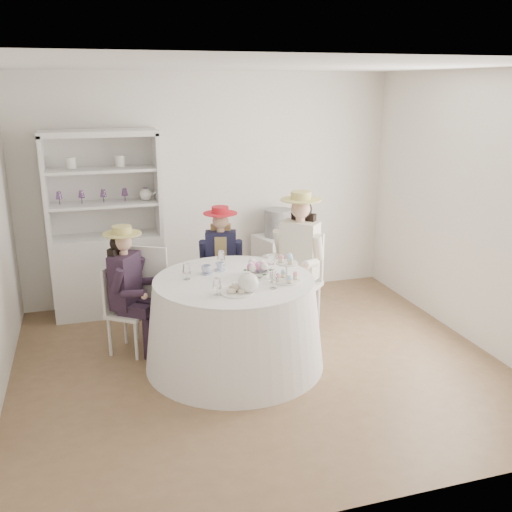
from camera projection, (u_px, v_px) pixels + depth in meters
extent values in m
plane|color=brown|center=(259.00, 364.00, 5.42)|extent=(4.50, 4.50, 0.00)
plane|color=white|center=(260.00, 65.00, 4.63)|extent=(4.50, 4.50, 0.00)
plane|color=white|center=(211.00, 188.00, 6.86)|extent=(4.50, 0.00, 4.50)
plane|color=white|center=(364.00, 309.00, 3.19)|extent=(4.50, 0.00, 4.50)
plane|color=white|center=(476.00, 211.00, 5.64)|extent=(0.00, 4.50, 4.50)
cone|color=white|center=(234.00, 323.00, 5.33)|extent=(1.68, 1.68, 0.83)
cylinder|color=white|center=(234.00, 280.00, 5.21)|extent=(1.48, 1.48, 0.02)
cube|color=silver|center=(110.00, 274.00, 6.54)|extent=(1.27, 0.58, 0.92)
cube|color=silver|center=(102.00, 183.00, 6.43)|extent=(1.23, 0.16, 1.13)
cube|color=silver|center=(98.00, 133.00, 6.08)|extent=(1.27, 0.58, 0.06)
cube|color=silver|center=(45.00, 188.00, 6.08)|extent=(0.08, 0.46, 1.13)
cube|color=silver|center=(157.00, 183.00, 6.40)|extent=(0.08, 0.46, 1.13)
cube|color=silver|center=(104.00, 204.00, 6.30)|extent=(1.18, 0.52, 0.03)
cube|color=silver|center=(101.00, 170.00, 6.19)|extent=(1.18, 0.52, 0.03)
sphere|color=white|center=(146.00, 194.00, 6.40)|extent=(0.14, 0.14, 0.14)
cube|color=silver|center=(278.00, 265.00, 7.12)|extent=(0.60, 0.60, 0.76)
cylinder|color=black|center=(278.00, 223.00, 6.97)|extent=(0.44, 0.44, 0.34)
cube|color=silver|center=(129.00, 313.00, 5.57)|extent=(0.51, 0.51, 0.04)
cylinder|color=silver|center=(136.00, 341.00, 5.45)|extent=(0.03, 0.03, 0.40)
cylinder|color=silver|center=(151.00, 329.00, 5.72)|extent=(0.03, 0.03, 0.40)
cylinder|color=silver|center=(110.00, 337.00, 5.54)|extent=(0.03, 0.03, 0.40)
cylinder|color=silver|center=(125.00, 325.00, 5.81)|extent=(0.03, 0.03, 0.40)
cube|color=silver|center=(113.00, 288.00, 5.55)|extent=(0.22, 0.30, 0.46)
cube|color=black|center=(125.00, 280.00, 5.48)|extent=(0.34, 0.37, 0.53)
cube|color=black|center=(134.00, 311.00, 5.44)|extent=(0.32, 0.28, 0.11)
cylinder|color=black|center=(148.00, 338.00, 5.48)|extent=(0.09, 0.09, 0.42)
cylinder|color=black|center=(118.00, 281.00, 5.28)|extent=(0.18, 0.16, 0.25)
cube|color=black|center=(143.00, 304.00, 5.59)|extent=(0.32, 0.28, 0.11)
cylinder|color=black|center=(156.00, 332.00, 5.63)|extent=(0.09, 0.09, 0.42)
cylinder|color=black|center=(138.00, 269.00, 5.62)|extent=(0.18, 0.16, 0.25)
cylinder|color=#D8A889|center=(123.00, 252.00, 5.39)|extent=(0.08, 0.08, 0.07)
sphere|color=#D8A889|center=(123.00, 242.00, 5.37)|extent=(0.17, 0.17, 0.17)
sphere|color=black|center=(119.00, 243.00, 5.38)|extent=(0.17, 0.17, 0.17)
cube|color=black|center=(118.00, 264.00, 5.45)|extent=(0.19, 0.22, 0.35)
cylinder|color=tan|center=(122.00, 234.00, 5.34)|extent=(0.36, 0.36, 0.01)
cylinder|color=tan|center=(122.00, 230.00, 5.33)|extent=(0.18, 0.18, 0.07)
cube|color=silver|center=(222.00, 285.00, 6.34)|extent=(0.45, 0.45, 0.04)
cylinder|color=silver|center=(208.00, 308.00, 6.25)|extent=(0.03, 0.03, 0.40)
cylinder|color=silver|center=(235.00, 307.00, 6.26)|extent=(0.03, 0.03, 0.40)
cylinder|color=silver|center=(209.00, 298.00, 6.53)|extent=(0.03, 0.03, 0.40)
cylinder|color=silver|center=(235.00, 298.00, 6.54)|extent=(0.03, 0.03, 0.40)
cube|color=silver|center=(221.00, 259.00, 6.42)|extent=(0.35, 0.11, 0.46)
cube|color=#1A1B35|center=(221.00, 255.00, 6.26)|extent=(0.37, 0.26, 0.53)
cube|color=tan|center=(221.00, 255.00, 6.26)|extent=(0.18, 0.23, 0.46)
cube|color=#1A1B35|center=(214.00, 282.00, 6.21)|extent=(0.19, 0.33, 0.11)
cylinder|color=#1A1B35|center=(214.00, 310.00, 6.16)|extent=(0.09, 0.09, 0.42)
cylinder|color=#1A1B35|center=(203.00, 251.00, 6.19)|extent=(0.12, 0.18, 0.25)
cube|color=#1A1B35|center=(229.00, 282.00, 6.21)|extent=(0.19, 0.33, 0.11)
cylinder|color=#1A1B35|center=(229.00, 310.00, 6.17)|extent=(0.09, 0.09, 0.42)
cylinder|color=#1A1B35|center=(238.00, 250.00, 6.21)|extent=(0.12, 0.18, 0.25)
cylinder|color=#D8A889|center=(221.00, 230.00, 6.17)|extent=(0.08, 0.08, 0.07)
sphere|color=#D8A889|center=(220.00, 221.00, 6.14)|extent=(0.17, 0.17, 0.17)
sphere|color=tan|center=(220.00, 221.00, 6.19)|extent=(0.17, 0.17, 0.17)
cube|color=tan|center=(221.00, 240.00, 6.28)|extent=(0.23, 0.13, 0.35)
cylinder|color=red|center=(220.00, 213.00, 6.12)|extent=(0.37, 0.37, 0.01)
cylinder|color=red|center=(220.00, 210.00, 6.11)|extent=(0.18, 0.18, 0.07)
cube|color=silver|center=(298.00, 286.00, 6.12)|extent=(0.60, 0.60, 0.04)
cylinder|color=silver|center=(277.00, 309.00, 6.12)|extent=(0.04, 0.04, 0.47)
cylinder|color=silver|center=(306.00, 315.00, 5.97)|extent=(0.04, 0.04, 0.47)
cylinder|color=silver|center=(290.00, 299.00, 6.41)|extent=(0.04, 0.04, 0.47)
cylinder|color=silver|center=(318.00, 304.00, 6.26)|extent=(0.04, 0.04, 0.47)
cube|color=silver|center=(306.00, 256.00, 6.20)|extent=(0.31, 0.31, 0.53)
cube|color=beige|center=(300.00, 250.00, 6.02)|extent=(0.42, 0.42, 0.62)
cube|color=beige|center=(285.00, 280.00, 6.03)|extent=(0.35, 0.35, 0.13)
cylinder|color=beige|center=(278.00, 313.00, 6.00)|extent=(0.11, 0.11, 0.49)
cylinder|color=beige|center=(279.00, 242.00, 6.07)|extent=(0.20, 0.20, 0.29)
cube|color=beige|center=(302.00, 283.00, 5.94)|extent=(0.35, 0.35, 0.13)
cylinder|color=beige|center=(295.00, 316.00, 5.91)|extent=(0.11, 0.11, 0.49)
cylinder|color=beige|center=(318.00, 247.00, 5.87)|extent=(0.20, 0.20, 0.29)
cylinder|color=#D8A889|center=(300.00, 220.00, 5.93)|extent=(0.10, 0.10, 0.09)
sphere|color=#D8A889|center=(301.00, 209.00, 5.89)|extent=(0.20, 0.20, 0.20)
sphere|color=black|center=(302.00, 209.00, 5.94)|extent=(0.20, 0.20, 0.20)
cube|color=black|center=(303.00, 232.00, 6.04)|extent=(0.24, 0.24, 0.40)
cylinder|color=tan|center=(301.00, 200.00, 5.87)|extent=(0.43, 0.43, 0.01)
cylinder|color=tan|center=(301.00, 196.00, 5.85)|extent=(0.21, 0.21, 0.09)
cube|color=silver|center=(157.00, 292.00, 5.93)|extent=(0.57, 0.57, 0.04)
cylinder|color=silver|center=(178.00, 309.00, 6.13)|extent=(0.04, 0.04, 0.46)
cylinder|color=silver|center=(149.00, 307.00, 6.19)|extent=(0.04, 0.04, 0.46)
cylinder|color=silver|center=(168.00, 322.00, 5.81)|extent=(0.04, 0.04, 0.46)
cylinder|color=silver|center=(136.00, 319.00, 5.87)|extent=(0.04, 0.04, 0.46)
cube|color=silver|center=(148.00, 272.00, 5.67)|extent=(0.37, 0.22, 0.53)
imported|color=white|center=(207.00, 270.00, 5.33)|extent=(0.10, 0.10, 0.08)
imported|color=white|center=(220.00, 267.00, 5.43)|extent=(0.10, 0.10, 0.07)
imported|color=white|center=(261.00, 271.00, 5.32)|extent=(0.10, 0.10, 0.07)
imported|color=white|center=(258.00, 274.00, 5.26)|extent=(0.21, 0.21, 0.05)
sphere|color=pink|center=(263.00, 267.00, 5.27)|extent=(0.07, 0.07, 0.07)
sphere|color=white|center=(261.00, 266.00, 5.30)|extent=(0.07, 0.07, 0.07)
sphere|color=pink|center=(258.00, 265.00, 5.31)|extent=(0.07, 0.07, 0.07)
sphere|color=white|center=(254.00, 265.00, 5.30)|extent=(0.07, 0.07, 0.07)
sphere|color=pink|center=(252.00, 266.00, 5.28)|extent=(0.07, 0.07, 0.07)
sphere|color=white|center=(251.00, 267.00, 5.25)|extent=(0.07, 0.07, 0.07)
sphere|color=pink|center=(252.00, 268.00, 5.22)|extent=(0.07, 0.07, 0.07)
sphere|color=white|center=(255.00, 269.00, 5.20)|extent=(0.07, 0.07, 0.07)
sphere|color=pink|center=(258.00, 269.00, 5.20)|extent=(0.07, 0.07, 0.07)
sphere|color=white|center=(261.00, 269.00, 5.21)|extent=(0.07, 0.07, 0.07)
sphere|color=pink|center=(263.00, 268.00, 5.24)|extent=(0.07, 0.07, 0.07)
sphere|color=white|center=(248.00, 283.00, 4.86)|extent=(0.18, 0.18, 0.18)
cylinder|color=white|center=(261.00, 281.00, 4.88)|extent=(0.11, 0.03, 0.09)
cylinder|color=white|center=(248.00, 273.00, 4.83)|extent=(0.04, 0.04, 0.02)
cylinder|color=white|center=(237.00, 292.00, 4.85)|extent=(0.29, 0.29, 0.01)
cube|color=beige|center=(231.00, 291.00, 4.81)|extent=(0.07, 0.04, 0.03)
cube|color=beige|center=(237.00, 288.00, 4.84)|extent=(0.08, 0.06, 0.03)
cube|color=beige|center=(243.00, 288.00, 4.88)|extent=(0.08, 0.07, 0.03)
cube|color=beige|center=(233.00, 286.00, 4.88)|extent=(0.08, 0.08, 0.03)
cube|color=beige|center=(242.00, 291.00, 4.81)|extent=(0.07, 0.08, 0.03)
cylinder|color=white|center=(287.00, 281.00, 5.14)|extent=(0.26, 0.26, 0.01)
cylinder|color=white|center=(287.00, 272.00, 5.12)|extent=(0.02, 0.02, 0.17)
cylinder|color=white|center=(287.00, 263.00, 5.09)|extent=(0.20, 0.20, 0.01)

